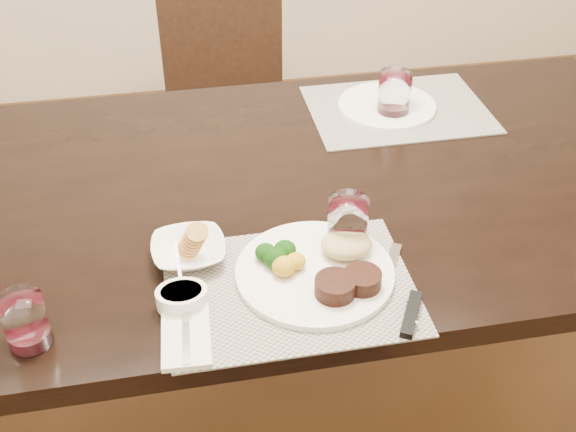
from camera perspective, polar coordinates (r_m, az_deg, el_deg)
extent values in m
plane|color=#442615|center=(2.14, -1.01, -14.33)|extent=(4.50, 4.50, 0.00)
cube|color=black|center=(1.63, -1.28, 1.73)|extent=(2.00, 1.00, 0.05)
cube|color=black|center=(2.46, 18.76, 2.39)|extent=(0.08, 0.08, 0.70)
cube|color=black|center=(2.50, -4.50, 7.29)|extent=(0.42, 0.42, 0.04)
cube|color=black|center=(2.47, -7.88, 0.27)|extent=(0.04, 0.04, 0.41)
cube|color=black|center=(2.50, 0.36, 1.19)|extent=(0.04, 0.04, 0.41)
cube|color=black|center=(2.77, -8.45, 4.66)|extent=(0.04, 0.04, 0.41)
cube|color=black|center=(2.79, -1.06, 5.45)|extent=(0.04, 0.04, 0.41)
cube|color=black|center=(2.57, -5.31, 14.12)|extent=(0.42, 0.04, 0.45)
cube|color=gray|center=(1.35, 0.17, -5.70)|extent=(0.46, 0.34, 0.00)
cube|color=gray|center=(1.94, 8.67, 8.33)|extent=(0.46, 0.34, 0.00)
cylinder|color=white|center=(1.37, 2.13, -4.46)|extent=(0.30, 0.30, 0.01)
cylinder|color=black|center=(1.31, 3.74, -5.59)|extent=(0.08, 0.08, 0.03)
cylinder|color=black|center=(1.33, 5.89, -5.01)|extent=(0.07, 0.07, 0.03)
ellipsoid|color=tan|center=(1.40, 4.63, -2.25)|extent=(0.10, 0.08, 0.04)
ellipsoid|color=#11430D|center=(1.36, -0.97, -3.27)|extent=(0.05, 0.05, 0.04)
ellipsoid|color=gold|center=(1.35, -0.32, -3.98)|extent=(0.05, 0.05, 0.04)
cube|color=white|center=(1.27, -8.06, -9.34)|extent=(0.09, 0.15, 0.01)
cube|color=white|center=(1.25, -8.03, -9.68)|extent=(0.02, 0.11, 0.00)
cube|color=white|center=(1.30, -8.03, -7.44)|extent=(0.02, 0.04, 0.00)
cube|color=white|center=(1.40, 8.02, -4.17)|extent=(0.09, 0.15, 0.00)
cube|color=black|center=(1.31, 9.71, -7.65)|extent=(0.07, 0.11, 0.01)
imported|color=white|center=(1.42, -7.85, -2.75)|extent=(0.15, 0.15, 0.04)
cylinder|color=#C1853C|center=(1.40, -7.93, -1.98)|extent=(0.04, 0.05, 0.04)
cylinder|color=white|center=(1.32, -8.38, -6.43)|extent=(0.09, 0.09, 0.04)
cylinder|color=black|center=(1.31, -8.42, -6.04)|extent=(0.07, 0.07, 0.01)
cube|color=white|center=(1.34, -8.69, -3.56)|extent=(0.01, 0.06, 0.04)
cylinder|color=silver|center=(1.41, 4.74, -0.57)|extent=(0.08, 0.08, 0.11)
cylinder|color=#39050E|center=(1.44, 4.65, -1.87)|extent=(0.07, 0.07, 0.03)
cylinder|color=white|center=(1.93, 7.81, 8.63)|extent=(0.26, 0.26, 0.01)
cylinder|color=silver|center=(1.88, 8.40, 9.51)|extent=(0.08, 0.08, 0.12)
cylinder|color=#39050E|center=(1.90, 8.28, 8.35)|extent=(0.07, 0.07, 0.03)
cylinder|color=silver|center=(1.30, -20.05, -7.79)|extent=(0.07, 0.07, 0.10)
cylinder|color=#39050E|center=(1.32, -19.70, -8.98)|extent=(0.06, 0.06, 0.03)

